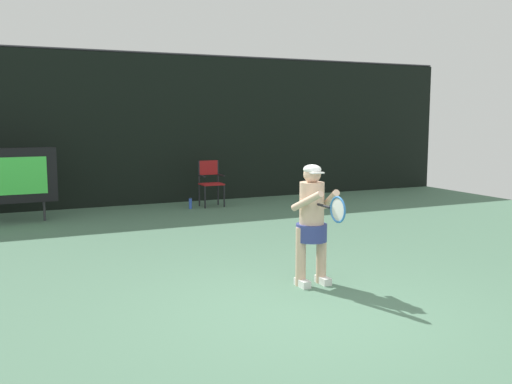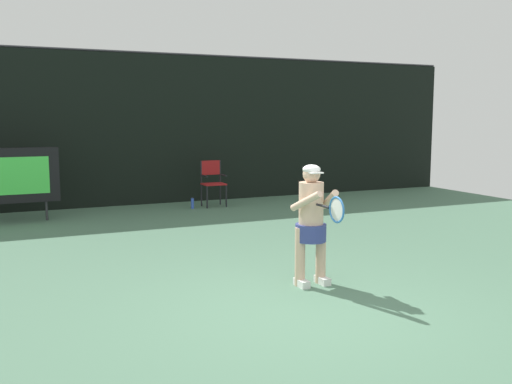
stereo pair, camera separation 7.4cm
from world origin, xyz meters
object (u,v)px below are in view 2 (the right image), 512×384
object	(u,v)px
tennis_racket	(336,209)
scoreboard	(1,176)
umpire_chair	(213,180)
water_bottle	(192,203)
tennis_player	(311,219)

from	to	relation	value
tennis_racket	scoreboard	bearing A→B (deg)	130.34
tennis_racket	umpire_chair	bearing A→B (deg)	94.45
scoreboard	tennis_racket	distance (m)	7.64
scoreboard	tennis_racket	bearing A→B (deg)	-62.68
umpire_chair	scoreboard	bearing A→B (deg)	-175.22
umpire_chair	water_bottle	size ratio (longest dim) A/B	4.08
scoreboard	umpire_chair	world-z (taller)	scoreboard
tennis_player	umpire_chair	bearing A→B (deg)	80.83
scoreboard	water_bottle	xyz separation A→B (m)	(4.03, 0.21, -0.82)
tennis_racket	water_bottle	bearing A→B (deg)	98.80
scoreboard	tennis_player	world-z (taller)	tennis_player
scoreboard	water_bottle	bearing A→B (deg)	3.03
water_bottle	tennis_player	bearing A→B (deg)	-94.45
water_bottle	tennis_racket	bearing A→B (deg)	-94.22
umpire_chair	tennis_player	xyz separation A→B (m)	(-1.06, -6.59, 0.22)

